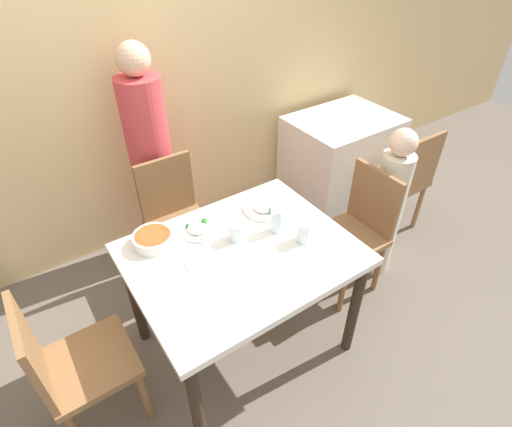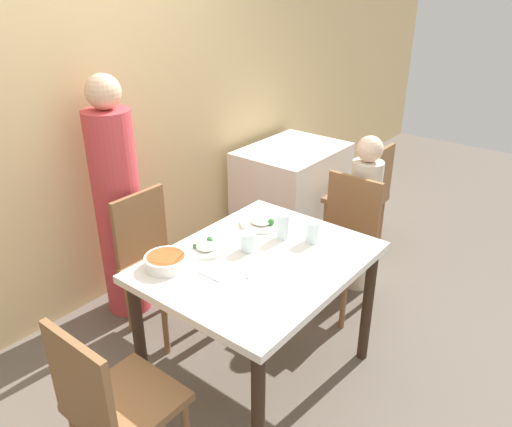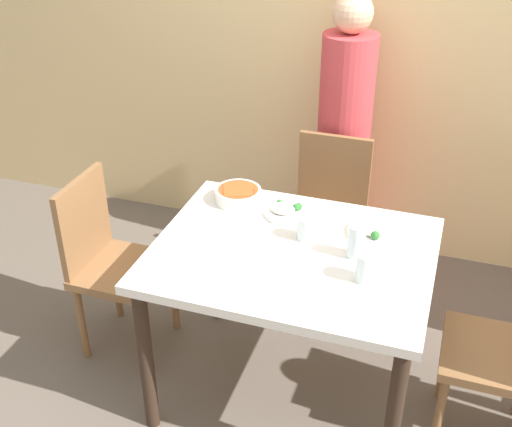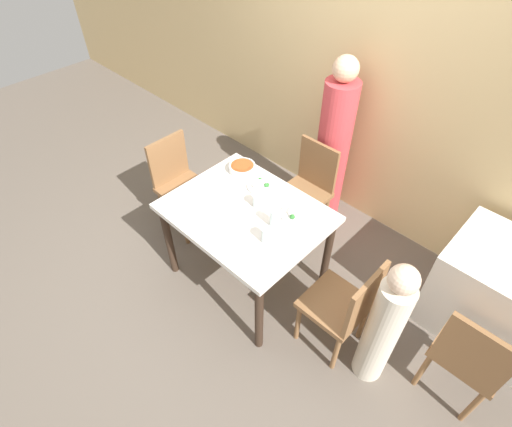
{
  "view_description": "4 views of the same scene",
  "coord_description": "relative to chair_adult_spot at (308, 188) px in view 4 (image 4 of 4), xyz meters",
  "views": [
    {
      "loc": [
        -0.78,
        -1.27,
        2.16
      ],
      "look_at": [
        0.1,
        0.01,
        0.96
      ],
      "focal_mm": 28.0,
      "sensor_mm": 36.0,
      "label": 1
    },
    {
      "loc": [
        -1.7,
        -1.32,
        2.06
      ],
      "look_at": [
        0.02,
        0.04,
        1.0
      ],
      "focal_mm": 35.0,
      "sensor_mm": 36.0,
      "label": 2
    },
    {
      "loc": [
        0.54,
        -2.08,
        2.2
      ],
      "look_at": [
        -0.13,
        -0.08,
        0.96
      ],
      "focal_mm": 45.0,
      "sensor_mm": 36.0,
      "label": 3
    },
    {
      "loc": [
        1.49,
        -1.44,
        2.75
      ],
      "look_at": [
        0.15,
        -0.05,
        0.87
      ],
      "focal_mm": 28.0,
      "sensor_mm": 36.0,
      "label": 4
    }
  ],
  "objects": [
    {
      "name": "glass_water_center",
      "position": [
        0.34,
        -0.89,
        0.34
      ],
      "size": [
        0.08,
        0.08,
        0.12
      ],
      "color": "silver",
      "rests_on": "dining_table"
    },
    {
      "name": "plate_rice_child",
      "position": [
        -0.07,
        -0.51,
        0.3
      ],
      "size": [
        0.23,
        0.23,
        0.05
      ],
      "color": "white",
      "rests_on": "dining_table"
    },
    {
      "name": "fork_steel",
      "position": [
        -0.06,
        -0.85,
        0.28
      ],
      "size": [
        0.18,
        0.03,
        0.01
      ],
      "color": "silver",
      "rests_on": "dining_table"
    },
    {
      "name": "glass_water_tall",
      "position": [
        0.06,
        -0.68,
        0.33
      ],
      "size": [
        0.08,
        0.08,
        0.1
      ],
      "color": "silver",
      "rests_on": "dining_table"
    },
    {
      "name": "background_table",
      "position": [
        1.66,
        0.14,
        -0.12
      ],
      "size": [
        0.9,
        0.69,
        0.73
      ],
      "color": "silver",
      "rests_on": "ground_plane"
    },
    {
      "name": "chair_adult_spot",
      "position": [
        0.0,
        0.0,
        0.0
      ],
      "size": [
        0.4,
        0.4,
        0.89
      ],
      "color": "brown",
      "rests_on": "ground_plane"
    },
    {
      "name": "chair_empty_left",
      "position": [
        -0.87,
        -0.73,
        0.0
      ],
      "size": [
        0.4,
        0.4,
        0.89
      ],
      "rotation": [
        0.0,
        0.0,
        1.57
      ],
      "color": "brown",
      "rests_on": "ground_plane"
    },
    {
      "name": "ground_plane",
      "position": [
        0.03,
        -0.78,
        -0.49
      ],
      "size": [
        10.0,
        10.0,
        0.0
      ],
      "primitive_type": "plane",
      "color": "#60564C"
    },
    {
      "name": "wall_back",
      "position": [
        0.03,
        0.59,
        0.86
      ],
      "size": [
        10.0,
        0.06,
        2.7
      ],
      "color": "tan",
      "rests_on": "ground_plane"
    },
    {
      "name": "person_child",
      "position": [
        1.2,
        -0.77,
        0.05
      ],
      "size": [
        0.21,
        0.21,
        1.12
      ],
      "color": "beige",
      "rests_on": "ground_plane"
    },
    {
      "name": "chair_child_spot",
      "position": [
        0.92,
        -0.77,
        0.0
      ],
      "size": [
        0.4,
        0.4,
        0.89
      ],
      "rotation": [
        0.0,
        0.0,
        -1.57
      ],
      "color": "brown",
      "rests_on": "ground_plane"
    },
    {
      "name": "plate_rice_adult",
      "position": [
        0.33,
        -0.56,
        0.3
      ],
      "size": [
        0.25,
        0.25,
        0.06
      ],
      "color": "white",
      "rests_on": "dining_table"
    },
    {
      "name": "dining_table",
      "position": [
        0.03,
        -0.78,
        0.18
      ],
      "size": [
        1.12,
        0.89,
        0.77
      ],
      "color": "silver",
      "rests_on": "ground_plane"
    },
    {
      "name": "napkin_folded",
      "position": [
        -0.19,
        -0.71,
        0.28
      ],
      "size": [
        0.14,
        0.14,
        0.01
      ],
      "color": "white",
      "rests_on": "dining_table"
    },
    {
      "name": "person_adult",
      "position": [
        -0.0,
        0.32,
        0.25
      ],
      "size": [
        0.29,
        0.29,
        1.56
      ],
      "color": "#C63D42",
      "rests_on": "ground_plane"
    },
    {
      "name": "bowl_curry",
      "position": [
        -0.32,
        -0.48,
        0.31
      ],
      "size": [
        0.21,
        0.21,
        0.06
      ],
      "color": "white",
      "rests_on": "dining_table"
    },
    {
      "name": "chair_background",
      "position": [
        1.66,
        -0.54,
        0.0
      ],
      "size": [
        0.4,
        0.4,
        0.89
      ],
      "rotation": [
        0.0,
        0.0,
        3.14
      ],
      "color": "brown",
      "rests_on": "ground_plane"
    },
    {
      "name": "glass_water_short",
      "position": [
        0.27,
        -0.75,
        0.35
      ],
      "size": [
        0.07,
        0.07,
        0.14
      ],
      "color": "silver",
      "rests_on": "dining_table"
    }
  ]
}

